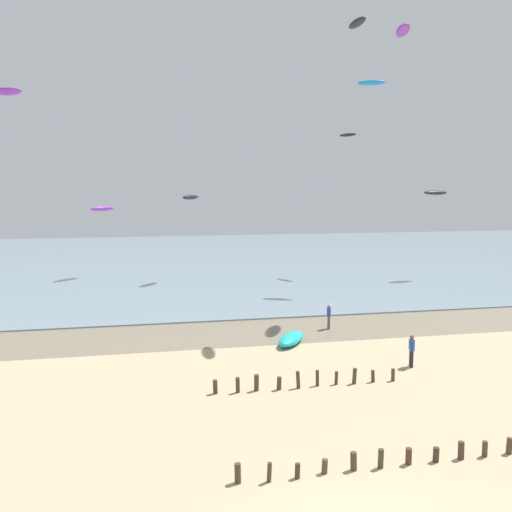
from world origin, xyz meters
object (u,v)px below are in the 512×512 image
person_mid_beach (412,350)px  kite_aloft_5 (102,209)px  kite_aloft_9 (191,197)px  grounded_kite (291,339)px  kite_aloft_3 (403,30)px  kite_aloft_6 (372,83)px  person_by_waterline (329,315)px  kite_aloft_0 (7,91)px  kite_aloft_4 (435,193)px  kite_aloft_2 (357,23)px  kite_aloft_7 (348,135)px

person_mid_beach → kite_aloft_5: kite_aloft_5 is taller
person_mid_beach → kite_aloft_9: 31.52m
grounded_kite → kite_aloft_3: kite_aloft_3 is taller
kite_aloft_6 → kite_aloft_5: bearing=-179.6°
person_mid_beach → kite_aloft_6: (7.08, 22.53, 17.80)m
person_by_waterline → kite_aloft_3: bearing=35.2°
person_by_waterline → kite_aloft_0: size_ratio=0.67×
kite_aloft_5 → kite_aloft_3: bearing=88.9°
grounded_kite → kite_aloft_4: bearing=168.0°
grounded_kite → kite_aloft_5: (-12.44, 28.24, 6.87)m
person_by_waterline → kite_aloft_2: (1.89, 0.87, 18.88)m
person_by_waterline → kite_aloft_4: kite_aloft_4 is taller
kite_aloft_5 → grounded_kite: bearing=64.1°
grounded_kite → kite_aloft_3: bearing=160.4°
kite_aloft_4 → kite_aloft_9: (-24.56, 3.26, -0.44)m
person_mid_beach → grounded_kite: 7.40m
grounded_kite → kite_aloft_0: 29.33m
kite_aloft_3 → kite_aloft_6: 9.49m
kite_aloft_0 → kite_aloft_5: 16.75m
grounded_kite → kite_aloft_3: size_ratio=1.00×
kite_aloft_6 → person_by_waterline: bearing=-96.6°
grounded_kite → kite_aloft_0: bearing=-97.4°
kite_aloft_7 → kite_aloft_5: bearing=-123.9°
grounded_kite → kite_aloft_9: (-3.73, 23.92, 8.07)m
kite_aloft_3 → kite_aloft_6: (1.58, 9.14, -2.01)m
kite_aloft_2 → kite_aloft_9: (-9.02, 20.11, -11.42)m
kite_aloft_5 → kite_aloft_9: kite_aloft_9 is taller
person_by_waterline → kite_aloft_4: size_ratio=0.59×
kite_aloft_4 → kite_aloft_6: (-8.76, -3.57, 9.90)m
kite_aloft_2 → kite_aloft_7: bearing=-17.2°
person_mid_beach → kite_aloft_3: bearing=67.7°
grounded_kite → kite_aloft_9: bearing=-137.9°
kite_aloft_2 → kite_aloft_4: 25.42m
kite_aloft_2 → person_mid_beach: bearing=-179.1°
person_by_waterline → kite_aloft_7: bearing=66.6°
kite_aloft_7 → kite_aloft_3: bearing=-36.0°
person_by_waterline → kite_aloft_0: bearing=149.5°
kite_aloft_6 → kite_aloft_9: size_ratio=0.89×
person_by_waterline → kite_aloft_0: 29.88m
kite_aloft_5 → kite_aloft_6: (24.51, -11.15, 11.54)m
kite_aloft_4 → kite_aloft_9: kite_aloft_4 is taller
kite_aloft_5 → kite_aloft_6: size_ratio=1.26×
kite_aloft_2 → kite_aloft_5: bearing=38.7°
kite_aloft_5 → kite_aloft_2: bearing=76.3°
person_mid_beach → kite_aloft_9: bearing=106.5°
kite_aloft_2 → kite_aloft_3: 6.72m
kite_aloft_7 → person_by_waterline: bearing=-50.9°
person_by_waterline → grounded_kite: (-3.39, -2.94, -0.60)m
kite_aloft_4 → kite_aloft_7: 10.88m
person_mid_beach → kite_aloft_0: kite_aloft_0 is taller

